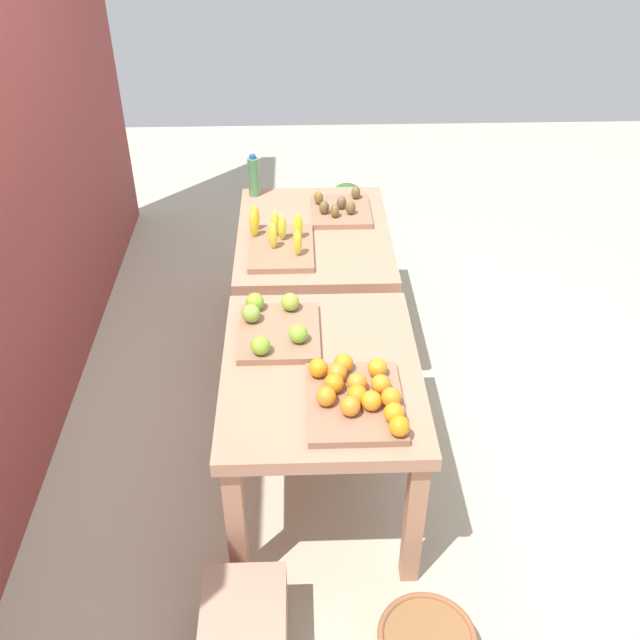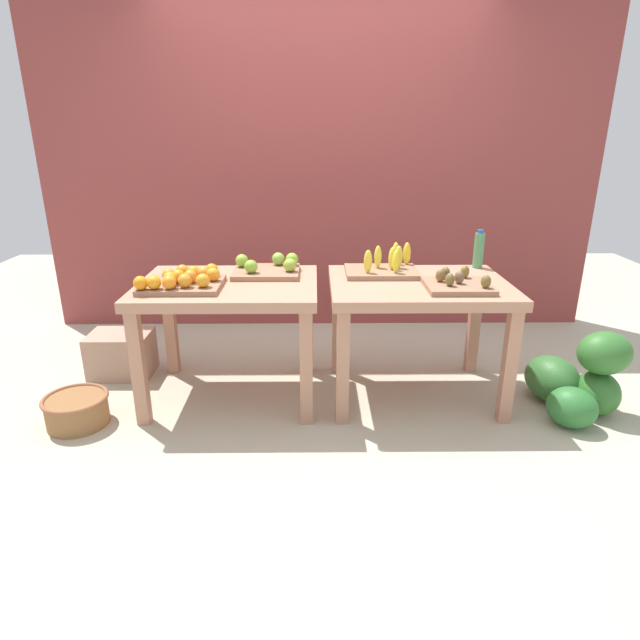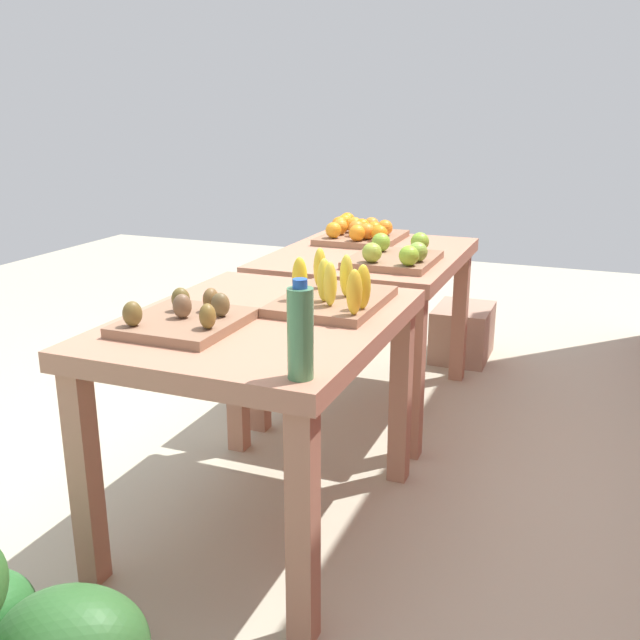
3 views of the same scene
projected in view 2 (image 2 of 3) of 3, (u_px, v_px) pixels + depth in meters
name	position (u px, v px, depth m)	size (l,w,h in m)	color
ground_plane	(323.00, 393.00, 3.33)	(8.00, 8.00, 0.00)	#B7B198
back_wall	(321.00, 140.00, 4.09)	(4.40, 0.12, 3.00)	brown
display_table_left	(229.00, 299.00, 3.11)	(1.04, 0.80, 0.73)	tan
display_table_right	(418.00, 299.00, 3.12)	(1.04, 0.80, 0.73)	tan
orange_bin	(183.00, 280.00, 2.94)	(0.46, 0.37, 0.11)	#936C51
apple_bin	(268.00, 268.00, 3.24)	(0.42, 0.34, 0.11)	#936C51
banana_crate	(385.00, 267.00, 3.24)	(0.44, 0.33, 0.17)	#936C51
kiwi_bin	(458.00, 284.00, 2.94)	(0.36, 0.32, 0.10)	#936C51
water_bottle	(479.00, 250.00, 3.36)	(0.06, 0.06, 0.24)	#4C8C59
watermelon_pile	(578.00, 381.00, 3.07)	(0.54, 0.70, 0.50)	#306A2A
wicker_basket	(77.00, 409.00, 2.96)	(0.36, 0.36, 0.17)	olive
cardboard_produce_box	(122.00, 354.00, 3.55)	(0.40, 0.30, 0.29)	tan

